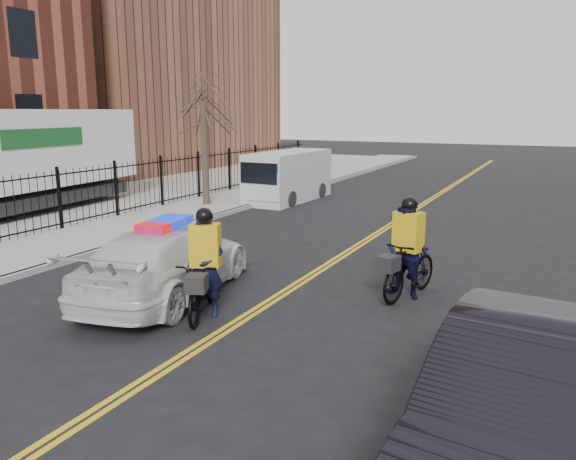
{
  "coord_description": "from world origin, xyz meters",
  "views": [
    {
      "loc": [
        5.11,
        -8.4,
        3.8
      ],
      "look_at": [
        -0.07,
        2.1,
        1.3
      ],
      "focal_mm": 35.0,
      "sensor_mm": 36.0,
      "label": 1
    }
  ],
  "objects_px": {
    "police_cruiser": "(167,262)",
    "cyclist_near": "(206,279)",
    "cargo_van": "(287,177)",
    "cyclist_far": "(407,258)",
    "dark_sedan": "(535,418)"
  },
  "relations": [
    {
      "from": "cargo_van",
      "to": "cyclist_near",
      "type": "bearing_deg",
      "value": -68.24
    },
    {
      "from": "cyclist_near",
      "to": "cyclist_far",
      "type": "height_order",
      "value": "cyclist_far"
    },
    {
      "from": "cyclist_near",
      "to": "dark_sedan",
      "type": "bearing_deg",
      "value": -47.94
    },
    {
      "from": "dark_sedan",
      "to": "cyclist_far",
      "type": "xyz_separation_m",
      "value": [
        -2.7,
        5.59,
        -0.05
      ]
    },
    {
      "from": "police_cruiser",
      "to": "cyclist_far",
      "type": "xyz_separation_m",
      "value": [
        4.49,
        2.12,
        0.1
      ]
    },
    {
      "from": "cargo_van",
      "to": "cyclist_far",
      "type": "bearing_deg",
      "value": -51.07
    },
    {
      "from": "cargo_van",
      "to": "dark_sedan",
      "type": "bearing_deg",
      "value": -54.77
    },
    {
      "from": "cyclist_near",
      "to": "cyclist_far",
      "type": "relative_size",
      "value": 1.03
    },
    {
      "from": "cyclist_far",
      "to": "dark_sedan",
      "type": "bearing_deg",
      "value": -49.84
    },
    {
      "from": "police_cruiser",
      "to": "cyclist_near",
      "type": "bearing_deg",
      "value": 146.86
    },
    {
      "from": "police_cruiser",
      "to": "cargo_van",
      "type": "height_order",
      "value": "cargo_van"
    },
    {
      "from": "cyclist_far",
      "to": "cargo_van",
      "type": "bearing_deg",
      "value": 141.65
    },
    {
      "from": "cargo_van",
      "to": "cyclist_far",
      "type": "relative_size",
      "value": 2.33
    },
    {
      "from": "cyclist_near",
      "to": "cyclist_far",
      "type": "xyz_separation_m",
      "value": [
        3.09,
        2.73,
        0.11
      ]
    },
    {
      "from": "cargo_van",
      "to": "cyclist_far",
      "type": "xyz_separation_m",
      "value": [
        7.88,
        -10.34,
        -0.19
      ]
    }
  ]
}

